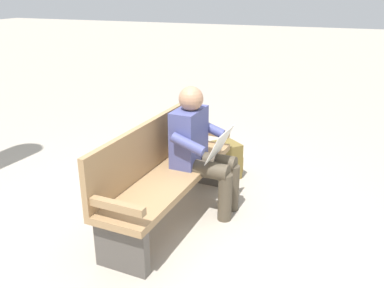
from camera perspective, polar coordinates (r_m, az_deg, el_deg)
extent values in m
plane|color=#A89E8E|center=(3.85, -2.87, -10.21)|extent=(40.00, 40.00, 0.00)
cube|color=#9E7A51|center=(3.65, -2.99, -4.56)|extent=(1.83, 0.60, 0.06)
cube|color=#9E7A51|center=(3.64, -6.08, -0.31)|extent=(1.80, 0.17, 0.45)
cube|color=#9E7A51|center=(4.30, 2.13, 1.70)|extent=(0.09, 0.48, 0.06)
cube|color=#9E7A51|center=(2.93, -10.72, -8.37)|extent=(0.09, 0.48, 0.06)
cube|color=#4C4742|center=(4.40, 1.82, -3.11)|extent=(0.11, 0.44, 0.39)
cube|color=#4C4742|center=(3.17, -9.72, -13.91)|extent=(0.11, 0.44, 0.39)
cube|color=#474C84|center=(3.75, -0.41, 1.02)|extent=(0.41, 0.25, 0.52)
sphere|color=#A87A5B|center=(3.63, -0.14, 6.30)|extent=(0.22, 0.22, 0.22)
cylinder|color=#4C4233|center=(3.85, 3.06, -2.39)|extent=(0.18, 0.43, 0.15)
cylinder|color=#4C4233|center=(3.68, 1.92, -3.52)|extent=(0.18, 0.43, 0.15)
cylinder|color=#4C4233|center=(3.89, 5.60, -6.08)|extent=(0.13, 0.13, 0.45)
cylinder|color=#4C4233|center=(3.73, 4.59, -7.36)|extent=(0.13, 0.13, 0.45)
cylinder|color=#474C84|center=(3.91, 2.39, 2.27)|extent=(0.11, 0.32, 0.18)
cylinder|color=#474C84|center=(3.50, -0.57, -0.03)|extent=(0.11, 0.32, 0.18)
cube|color=silver|center=(3.65, 3.87, -0.03)|extent=(0.41, 0.16, 0.27)
cube|color=brown|center=(4.57, 4.78, -2.19)|extent=(0.37, 0.37, 0.40)
cube|color=olive|center=(4.66, 6.18, -2.54)|extent=(0.16, 0.18, 0.18)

